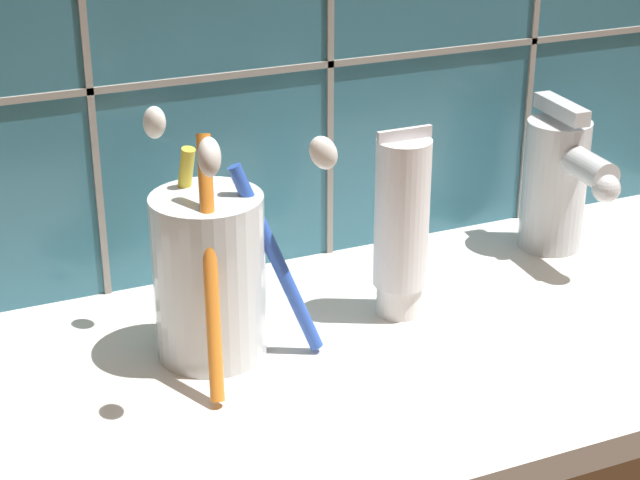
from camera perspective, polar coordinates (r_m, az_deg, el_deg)
The scene contains 4 objects.
sink_counter at distance 73.77cm, azimuth 3.97°, elevation -6.03°, with size 72.06×30.87×2.00cm, color silver.
toothbrush_cup at distance 69.34cm, azimuth -5.86°, elevation -1.74°, with size 11.73×14.63×17.83cm.
toothpaste_tube at distance 73.98cm, azimuth 4.37°, elevation 0.82°, with size 4.01×3.82×13.77cm.
sink_faucet at distance 86.41cm, azimuth 12.62°, elevation 3.11°, with size 5.06×10.86×12.16cm.
Camera 1 is at (-30.22, -56.22, 37.98)cm, focal length 60.00 mm.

